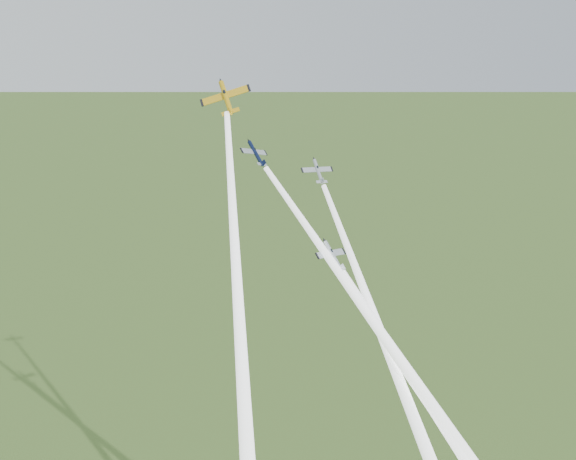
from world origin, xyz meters
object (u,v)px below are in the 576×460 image
object	(u,v)px
plane_navy	(256,153)
plane_silver_right	(318,171)
plane_silver_low	(333,256)
plane_yellow	(226,97)

from	to	relation	value
plane_navy	plane_silver_right	bearing A→B (deg)	-20.52
plane_navy	plane_silver_right	distance (m)	13.93
plane_silver_right	plane_silver_low	bearing A→B (deg)	-107.86
plane_silver_right	plane_silver_low	xyz separation A→B (m)	(-5.39, -14.94, -10.99)
plane_yellow	plane_navy	xyz separation A→B (m)	(5.22, -0.32, -10.05)
plane_navy	plane_yellow	bearing A→B (deg)	153.17
plane_navy	plane_silver_low	size ratio (longest dim) A/B	0.92
plane_yellow	plane_silver_low	distance (m)	32.37
plane_silver_low	plane_yellow	bearing A→B (deg)	112.35
plane_navy	plane_silver_low	distance (m)	22.65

